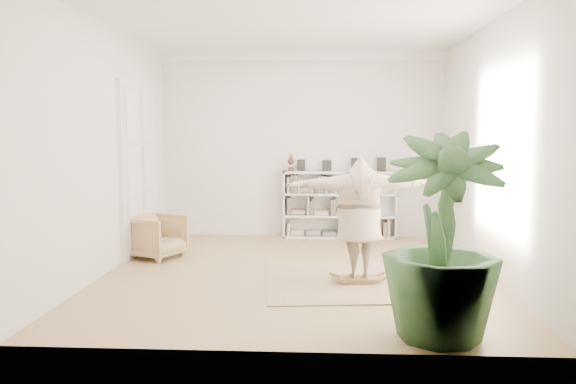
% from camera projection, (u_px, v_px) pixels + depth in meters
% --- Properties ---
extents(floor, '(6.00, 6.00, 0.00)m').
position_uv_depth(floor, '(295.00, 273.00, 8.23)').
color(floor, tan).
rests_on(floor, ground).
extents(room_shell, '(6.00, 6.00, 6.00)m').
position_uv_depth(room_shell, '(302.00, 56.00, 10.78)').
color(room_shell, silver).
rests_on(room_shell, floor).
extents(doors, '(0.09, 1.78, 2.92)m').
position_uv_depth(doors, '(139.00, 171.00, 9.52)').
color(doors, white).
rests_on(doors, floor).
extents(bookshelf, '(2.20, 0.35, 1.64)m').
position_uv_depth(bookshelf, '(339.00, 205.00, 10.92)').
color(bookshelf, silver).
rests_on(bookshelf, floor).
extents(armchair, '(1.02, 1.01, 0.71)m').
position_uv_depth(armchair, '(157.00, 237.00, 9.16)').
color(armchair, tan).
rests_on(armchair, floor).
extents(rug, '(2.69, 2.24, 0.02)m').
position_uv_depth(rug, '(358.00, 283.00, 7.63)').
color(rug, tan).
rests_on(rug, floor).
extents(rocker_board, '(0.56, 0.37, 0.11)m').
position_uv_depth(rocker_board, '(358.00, 278.00, 7.62)').
color(rocker_board, brown).
rests_on(rocker_board, rug).
extents(person, '(2.05, 0.74, 1.63)m').
position_uv_depth(person, '(359.00, 214.00, 7.53)').
color(person, '#BDA58E').
rests_on(person, rocker_board).
extents(houseplant, '(1.28, 1.28, 2.06)m').
position_uv_depth(houseplant, '(441.00, 236.00, 5.50)').
color(houseplant, '#2E5229').
rests_on(houseplant, floor).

